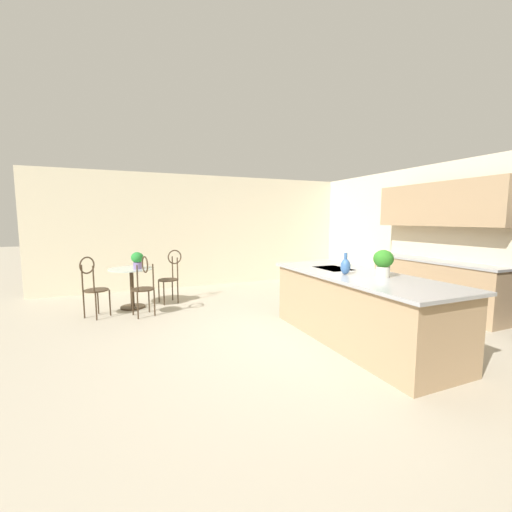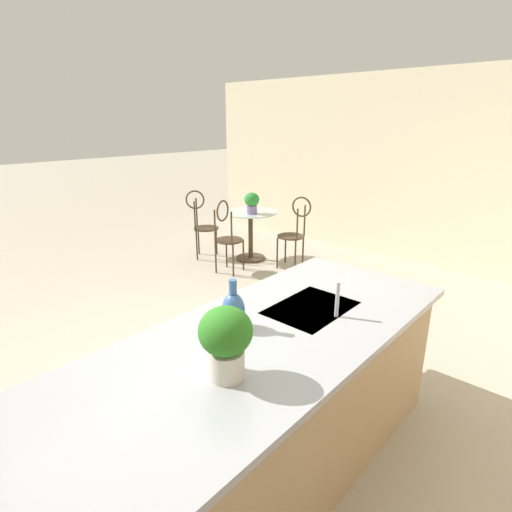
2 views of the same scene
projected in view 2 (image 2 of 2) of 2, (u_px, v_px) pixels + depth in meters
The scene contains 11 objects.
ground_plane at pixel (197, 393), 3.17m from camera, with size 40.00×40.00×0.00m, color #B2A893.
wall_left_window at pixel (422, 170), 5.76m from camera, with size 0.12×7.80×2.70m, color beige.
kitchen_island at pixel (252, 413), 2.28m from camera, with size 2.80×1.06×0.92m.
bistro_table at pixel (251, 231), 6.10m from camera, with size 0.80×0.80×0.74m.
chair_near_window at pixel (202, 221), 6.15m from camera, with size 0.54×0.54×1.04m.
chair_by_island at pixel (295, 229), 5.69m from camera, with size 0.46×0.51×1.04m.
chair_toward_desk at pixel (227, 233), 5.49m from camera, with size 0.52×0.46×1.04m.
sink_faucet at pixel (337, 300), 2.38m from camera, with size 0.02×0.02×0.22m, color #B2B5BA.
potted_plant_on_table at pixel (252, 202), 5.82m from camera, with size 0.22×0.22×0.31m.
potted_plant_counter_near at pixel (226, 338), 1.78m from camera, with size 0.24×0.24×0.34m.
vase_on_counter at pixel (233, 310), 2.25m from camera, with size 0.13×0.13×0.29m.
Camera 2 is at (1.69, 2.11, 2.03)m, focal length 28.45 mm.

